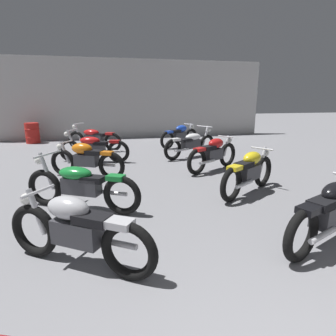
{
  "coord_description": "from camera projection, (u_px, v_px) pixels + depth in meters",
  "views": [
    {
      "loc": [
        -1.19,
        -0.07,
        1.91
      ],
      "look_at": [
        0.0,
        5.14,
        0.55
      ],
      "focal_mm": 30.01,
      "sensor_mm": 36.0,
      "label": 1
    }
  ],
  "objects": [
    {
      "name": "motorcycle_right_row_4",
      "position": [
        191.0,
        143.0,
        9.04
      ],
      "size": [
        2.0,
        1.1,
        0.97
      ],
      "color": "black",
      "rests_on": "ground"
    },
    {
      "name": "motorcycle_left_row_1",
      "position": [
        77.0,
        230.0,
        3.15
      ],
      "size": [
        1.7,
        1.19,
        0.88
      ],
      "color": "black",
      "rests_on": "ground"
    },
    {
      "name": "motorcycle_right_row_1",
      "position": [
        330.0,
        212.0,
        3.63
      ],
      "size": [
        1.86,
        0.87,
        0.88
      ],
      "color": "black",
      "rests_on": "ground"
    },
    {
      "name": "motorcycle_right_row_3",
      "position": [
        214.0,
        153.0,
        7.4
      ],
      "size": [
        1.76,
        1.09,
        0.88
      ],
      "color": "black",
      "rests_on": "ground"
    },
    {
      "name": "oil_drum",
      "position": [
        32.0,
        133.0,
        11.8
      ],
      "size": [
        0.59,
        0.59,
        0.85
      ],
      "color": "red",
      "rests_on": "ground"
    },
    {
      "name": "back_wall",
      "position": [
        128.0,
        99.0,
        13.15
      ],
      "size": [
        13.18,
        0.24,
        3.6
      ],
      "primitive_type": "cube",
      "color": "#BCBAB7",
      "rests_on": "ground"
    },
    {
      "name": "motorcycle_right_row_2",
      "position": [
        249.0,
        171.0,
        5.62
      ],
      "size": [
        1.7,
        1.18,
        0.88
      ],
      "color": "black",
      "rests_on": "ground"
    },
    {
      "name": "motorcycle_left_row_4",
      "position": [
        93.0,
        147.0,
        8.34
      ],
      "size": [
        2.09,
        0.92,
        0.97
      ],
      "color": "black",
      "rests_on": "ground"
    },
    {
      "name": "motorcycle_left_row_5",
      "position": [
        94.0,
        138.0,
        10.21
      ],
      "size": [
        1.94,
        1.19,
        0.97
      ],
      "color": "black",
      "rests_on": "ground"
    },
    {
      "name": "motorcycle_left_row_3",
      "position": [
        86.0,
        159.0,
        6.71
      ],
      "size": [
        1.79,
        1.02,
        0.88
      ],
      "color": "black",
      "rests_on": "ground"
    },
    {
      "name": "motorcycle_right_row_5",
      "position": [
        180.0,
        135.0,
        10.86
      ],
      "size": [
        1.76,
        1.08,
        0.88
      ],
      "color": "black",
      "rests_on": "ground"
    },
    {
      "name": "motorcycle_left_row_2",
      "position": [
        81.0,
        185.0,
        4.78
      ],
      "size": [
        1.96,
        1.17,
        0.97
      ],
      "color": "black",
      "rests_on": "ground"
    }
  ]
}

